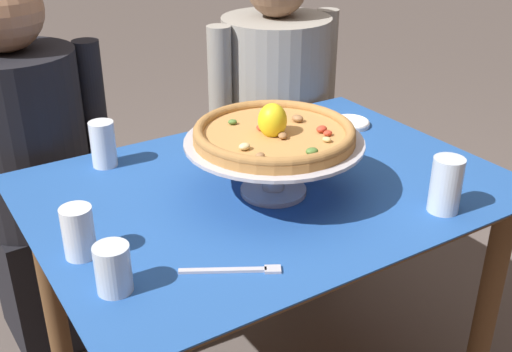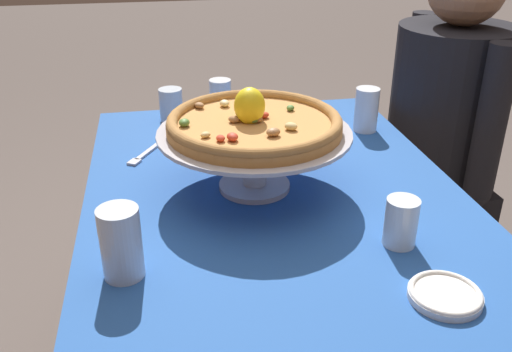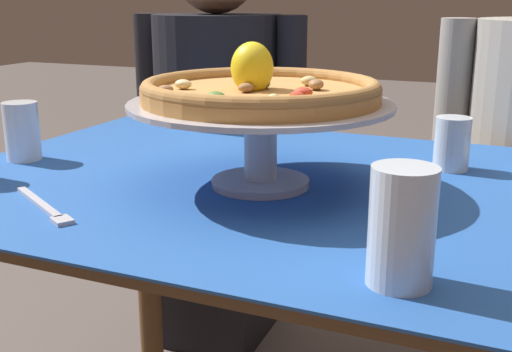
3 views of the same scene
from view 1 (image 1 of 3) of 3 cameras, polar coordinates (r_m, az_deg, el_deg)
name	(u,v)px [view 1 (image 1 of 3)]	position (r m, az deg, el deg)	size (l,w,h in m)	color
dining_table	(268,224)	(1.58, 1.13, -4.46)	(1.14, 0.83, 0.72)	brown
pizza_stand	(274,153)	(1.44, 1.66, 2.13)	(0.42, 0.42, 0.14)	#B7B7C1
pizza	(274,132)	(1.42, 1.69, 4.05)	(0.37, 0.37, 0.09)	#BC8447
water_glass_back_left	(103,147)	(1.65, -13.88, 2.61)	(0.07, 0.07, 0.12)	white
water_glass_back_right	(308,125)	(1.79, 4.78, 4.71)	(0.06, 0.06, 0.09)	silver
water_glass_side_left	(79,235)	(1.28, -16.03, -5.21)	(0.06, 0.06, 0.11)	white
water_glass_front_left	(113,271)	(1.17, -13.01, -8.52)	(0.07, 0.07, 0.09)	silver
water_glass_front_right	(445,188)	(1.45, 17.07, -1.07)	(0.07, 0.07, 0.13)	silver
side_plate	(350,123)	(1.90, 8.63, 4.87)	(0.12, 0.12, 0.02)	white
dinner_fork	(236,270)	(1.21, -1.83, -8.66)	(0.18, 0.12, 0.01)	#B7B7C1
diner_left	(31,176)	(1.98, -20.05, 0.03)	(0.51, 0.37, 1.19)	black
diner_right	(275,123)	(2.27, 1.76, 4.89)	(0.54, 0.39, 1.17)	gray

